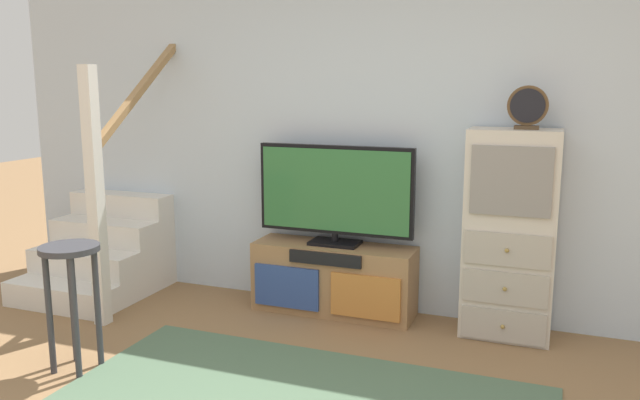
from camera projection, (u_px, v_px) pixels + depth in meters
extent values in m
cube|color=silver|center=(385.00, 129.00, 4.59)|extent=(6.40, 0.12, 2.70)
cube|color=#997047|center=(334.00, 279.00, 4.66)|extent=(1.19, 0.36, 0.51)
cube|color=#2D4784|center=(286.00, 287.00, 4.60)|extent=(0.50, 0.02, 0.31)
cube|color=#BC7533|center=(365.00, 297.00, 4.39)|extent=(0.50, 0.02, 0.31)
cube|color=black|center=(325.00, 259.00, 4.45)|extent=(0.54, 0.02, 0.09)
cube|color=black|center=(335.00, 243.00, 4.63)|extent=(0.36, 0.22, 0.02)
cylinder|color=black|center=(335.00, 237.00, 4.62)|extent=(0.05, 0.05, 0.06)
cube|color=black|center=(335.00, 190.00, 4.56)|extent=(1.16, 0.05, 0.64)
cube|color=#2D6B38|center=(334.00, 190.00, 4.53)|extent=(1.11, 0.01, 0.59)
cube|color=beige|center=(510.00, 235.00, 4.16)|extent=(0.58, 0.34, 1.39)
cube|color=#ADA497|center=(503.00, 326.00, 4.09)|extent=(0.53, 0.02, 0.21)
sphere|color=olive|center=(503.00, 327.00, 4.08)|extent=(0.03, 0.03, 0.03)
cube|color=#ADA497|center=(505.00, 288.00, 4.05)|extent=(0.53, 0.02, 0.21)
sphere|color=olive|center=(505.00, 289.00, 4.03)|extent=(0.03, 0.03, 0.03)
cube|color=#ADA497|center=(507.00, 250.00, 4.00)|extent=(0.53, 0.02, 0.21)
sphere|color=olive|center=(507.00, 251.00, 3.99)|extent=(0.03, 0.03, 0.03)
cube|color=gray|center=(511.00, 181.00, 3.92)|extent=(0.49, 0.02, 0.44)
cube|color=#4C3823|center=(526.00, 127.00, 3.99)|extent=(0.15, 0.08, 0.02)
cylinder|color=brown|center=(528.00, 106.00, 3.96)|extent=(0.25, 0.04, 0.25)
cylinder|color=black|center=(528.00, 106.00, 3.94)|extent=(0.21, 0.01, 0.21)
cube|color=silver|center=(61.00, 296.00, 4.76)|extent=(0.90, 0.26, 0.19)
cube|color=silver|center=(84.00, 275.00, 4.98)|extent=(0.90, 0.26, 0.38)
cube|color=silver|center=(105.00, 255.00, 5.20)|extent=(0.90, 0.26, 0.57)
cube|color=silver|center=(125.00, 236.00, 5.42)|extent=(0.90, 0.26, 0.76)
cube|color=silver|center=(143.00, 220.00, 5.65)|extent=(0.90, 0.26, 0.95)
cube|color=silver|center=(96.00, 199.00, 4.32)|extent=(0.09, 0.09, 1.80)
cube|color=#9E7547|center=(148.00, 80.00, 4.77)|extent=(0.06, 1.33, 0.99)
cylinder|color=#333338|center=(49.00, 314.00, 3.65)|extent=(0.04, 0.04, 0.72)
cylinder|color=#333338|center=(75.00, 319.00, 3.58)|extent=(0.04, 0.04, 0.72)
cylinder|color=#333338|center=(73.00, 304.00, 3.82)|extent=(0.04, 0.04, 0.72)
cylinder|color=#333338|center=(98.00, 308.00, 3.75)|extent=(0.04, 0.04, 0.72)
cylinder|color=#333338|center=(69.00, 249.00, 3.63)|extent=(0.34, 0.34, 0.03)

